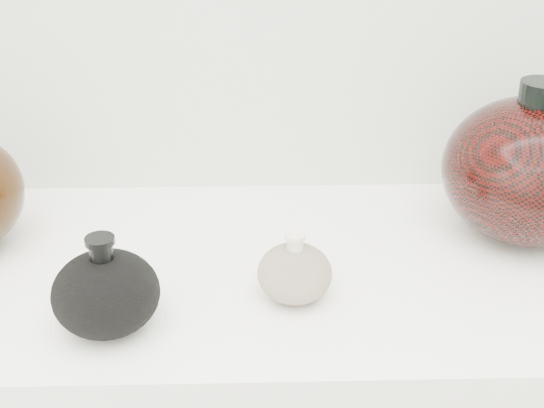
{
  "coord_description": "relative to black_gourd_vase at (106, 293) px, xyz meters",
  "views": [
    {
      "loc": [
        0.02,
        0.04,
        1.46
      ],
      "look_at": [
        0.04,
        0.92,
        1.01
      ],
      "focal_mm": 50.0,
      "sensor_mm": 36.0,
      "label": 1
    }
  ],
  "objects": [
    {
      "name": "room",
      "position": [
        0.16,
        -0.53,
        0.35
      ],
      "size": [
        3.04,
        2.42,
        2.64
      ],
      "color": "#606060",
      "rests_on": "ground"
    },
    {
      "name": "cream_gourd_vase",
      "position": [
        0.23,
        0.06,
        -0.01
      ],
      "size": [
        0.12,
        0.12,
        0.1
      ],
      "color": "beige",
      "rests_on": "display_counter"
    },
    {
      "name": "right_round_pot",
      "position": [
        0.58,
        0.22,
        0.06
      ],
      "size": [
        0.27,
        0.27,
        0.24
      ],
      "color": "black",
      "rests_on": "display_counter"
    },
    {
      "name": "black_gourd_vase",
      "position": [
        0.0,
        0.0,
        0.0
      ],
      "size": [
        0.16,
        0.16,
        0.13
      ],
      "color": "black",
      "rests_on": "display_counter"
    }
  ]
}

